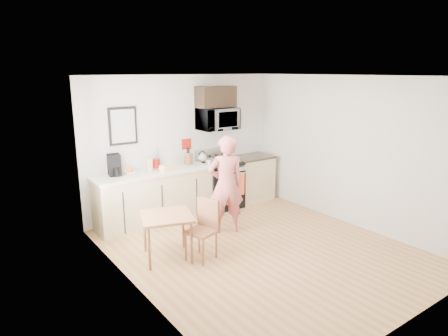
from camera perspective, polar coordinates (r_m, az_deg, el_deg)
floor at (r=6.27m, az=5.36°, el=-11.53°), size 4.60×4.60×0.00m
back_wall at (r=7.67m, az=-5.77°, el=3.40°), size 4.00×0.04×2.60m
front_wall at (r=4.46m, az=25.63°, el=-5.65°), size 4.00×0.04×2.60m
left_wall at (r=4.80m, az=-12.64°, el=-3.24°), size 0.04×4.60×2.60m
right_wall at (r=7.29m, az=17.55°, el=2.27°), size 0.04×4.60×2.60m
ceiling at (r=5.67m, az=5.96°, el=12.94°), size 4.00×4.60×0.04m
window at (r=5.47m, az=-15.76°, el=1.38°), size 0.06×1.40×1.50m
cabinet_left at (r=7.26m, az=-9.89°, el=-4.27°), size 2.10×0.60×0.90m
countertop_left at (r=7.13m, az=-10.04°, el=-0.67°), size 2.14×0.64×0.04m
cabinet_right at (r=8.42m, az=3.85°, el=-1.55°), size 0.84×0.60×0.90m
countertop_right at (r=8.31m, az=3.90°, el=1.57°), size 0.88×0.64×0.04m
range at (r=7.94m, az=-0.50°, el=-2.58°), size 0.76×0.70×1.16m
microwave at (r=7.76m, az=-0.97°, el=7.02°), size 0.76×0.51×0.42m
upper_cabinet at (r=7.75m, az=-1.18°, el=10.13°), size 0.76×0.35×0.40m
wall_art at (r=7.07m, az=-14.24°, el=5.84°), size 0.50×0.04×0.65m
wall_trivet at (r=7.69m, az=-5.39°, el=3.43°), size 0.20×0.02×0.20m
person at (r=6.64m, az=0.26°, el=-2.39°), size 0.70×0.59×1.65m
dining_table at (r=5.82m, az=-8.19°, el=-7.38°), size 0.78×0.78×0.67m
chair at (r=5.83m, az=-2.58°, el=-7.42°), size 0.51×0.48×0.88m
knife_block at (r=7.55m, az=-5.11°, el=1.30°), size 0.13×0.16×0.22m
utensil_crock at (r=7.36m, az=-9.65°, el=1.22°), size 0.13×0.13×0.40m
fruit_bowl at (r=7.07m, az=-13.34°, el=-0.45°), size 0.23×0.23×0.11m
milk_carton at (r=7.14m, az=-10.62°, el=0.45°), size 0.11×0.11×0.23m
coffee_maker at (r=6.99m, az=-15.38°, el=0.35°), size 0.25×0.32×0.36m
bread_bag at (r=7.13m, az=-7.90°, el=0.06°), size 0.34×0.21×0.12m
cake at (r=7.82m, az=1.48°, el=1.20°), size 0.29×0.29×0.10m
kettle at (r=7.82m, az=-3.13°, el=1.55°), size 0.18×0.18×0.22m
pot at (r=7.59m, az=-1.94°, el=0.90°), size 0.22×0.38×0.11m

